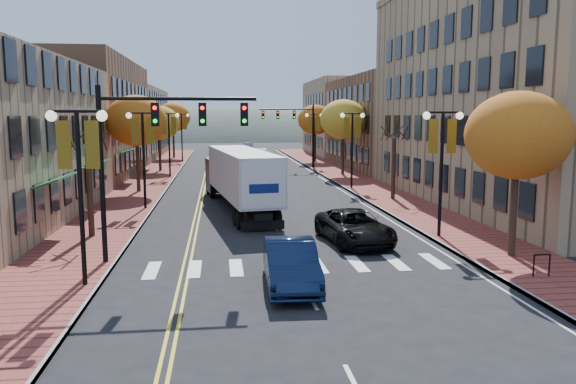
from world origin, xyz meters
name	(u,v)px	position (x,y,z in m)	size (l,w,h in m)	color
ground	(302,281)	(0.00, 0.00, 0.00)	(200.00, 200.00, 0.00)	black
sidewalk_left	(152,179)	(-9.00, 32.50, 0.07)	(4.00, 85.00, 0.15)	brown
sidewalk_right	(346,177)	(9.00, 32.50, 0.07)	(4.00, 85.00, 0.15)	brown
building_left_mid	(68,119)	(-17.00, 36.00, 5.50)	(12.00, 24.00, 11.00)	brown
building_left_far	(116,123)	(-17.00, 61.00, 4.75)	(12.00, 26.00, 9.50)	#9E8966
building_right_near	(544,90)	(18.50, 16.00, 7.50)	(15.00, 28.00, 15.00)	#997F5B
building_right_mid	(411,123)	(18.50, 42.00, 5.00)	(15.00, 24.00, 10.00)	brown
building_right_far	(362,117)	(18.50, 64.00, 5.50)	(15.00, 20.00, 11.00)	#9E8966
tree_left_a	(90,192)	(-9.00, 8.00, 2.25)	(0.28, 0.28, 4.20)	#382619
tree_left_b	(136,121)	(-9.00, 24.00, 5.45)	(4.48, 4.48, 7.21)	#382619
tree_left_c	(159,123)	(-9.00, 40.00, 5.05)	(4.16, 4.16, 6.69)	#382619
tree_left_d	(173,117)	(-9.00, 58.00, 5.60)	(4.61, 4.61, 7.42)	#382619
tree_right_a	(518,136)	(9.00, 2.00, 5.05)	(4.16, 4.16, 6.69)	#382619
tree_right_b	(393,168)	(9.00, 18.00, 2.25)	(0.28, 0.28, 4.20)	#382619
tree_right_c	(343,120)	(9.00, 34.00, 5.45)	(4.48, 4.48, 7.21)	#382619
tree_right_d	(315,120)	(9.00, 50.00, 5.29)	(4.35, 4.35, 7.00)	#382619
lamp_left_a	(79,163)	(-7.50, 0.00, 4.29)	(1.96, 0.36, 6.05)	black
lamp_left_b	(143,141)	(-7.50, 16.00, 4.29)	(1.96, 0.36, 6.05)	black
lamp_left_c	(169,132)	(-7.50, 34.00, 4.29)	(1.96, 0.36, 6.05)	black
lamp_left_d	(182,128)	(-7.50, 52.00, 4.29)	(1.96, 0.36, 6.05)	black
lamp_right_a	(442,149)	(7.50, 6.00, 4.29)	(1.96, 0.36, 6.05)	black
lamp_right_b	(352,135)	(7.50, 24.00, 4.29)	(1.96, 0.36, 6.05)	black
lamp_right_c	(314,129)	(7.50, 42.00, 4.29)	(1.96, 0.36, 6.05)	black
traffic_mast_near	(151,140)	(-5.48, 3.00, 4.92)	(6.10, 0.35, 7.00)	black
traffic_mast_far	(296,124)	(5.48, 42.00, 4.92)	(6.10, 0.34, 7.00)	black
semi_truck	(238,175)	(-1.72, 15.58, 2.20)	(4.45, 15.25, 3.77)	black
navy_sedan	(291,264)	(-0.50, -0.65, 0.81)	(1.71, 4.89, 1.61)	#0D1A36
black_suv	(354,227)	(3.26, 5.62, 0.76)	(2.52, 5.46, 1.52)	black
car_far_white	(239,156)	(-0.50, 50.63, 0.77)	(1.83, 4.55, 1.55)	silver
car_far_silver	(263,154)	(2.88, 56.02, 0.67)	(1.87, 4.60, 1.33)	#A6A7AE
car_far_oncoming	(247,147)	(1.59, 71.31, 0.75)	(1.59, 4.57, 1.50)	#98979E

